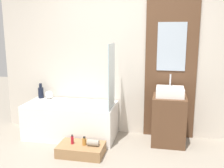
# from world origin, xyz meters

# --- Properties ---
(wall_tiled_back) EXTENTS (4.20, 0.06, 2.60)m
(wall_tiled_back) POSITION_xyz_m (0.00, 1.58, 1.30)
(wall_tiled_back) COLOR beige
(wall_tiled_back) RESTS_ON ground_plane
(wall_wood_accent) EXTENTS (0.80, 0.04, 2.60)m
(wall_wood_accent) POSITION_xyz_m (0.77, 1.53, 1.31)
(wall_wood_accent) COLOR brown
(wall_wood_accent) RESTS_ON ground_plane
(bathtub) EXTENTS (1.44, 0.68, 0.56)m
(bathtub) POSITION_xyz_m (-0.78, 1.19, 0.28)
(bathtub) COLOR white
(bathtub) RESTS_ON ground_plane
(glass_shower_screen) EXTENTS (0.01, 0.46, 0.97)m
(glass_shower_screen) POSITION_xyz_m (-0.09, 1.10, 1.04)
(glass_shower_screen) COLOR silver
(glass_shower_screen) RESTS_ON bathtub
(wooden_step_bench) EXTENTS (0.64, 0.40, 0.15)m
(wooden_step_bench) POSITION_xyz_m (-0.43, 0.61, 0.07)
(wooden_step_bench) COLOR #997047
(wooden_step_bench) RESTS_ON ground_plane
(vanity_cabinet) EXTENTS (0.50, 0.51, 0.74)m
(vanity_cabinet) POSITION_xyz_m (0.77, 1.26, 0.37)
(vanity_cabinet) COLOR brown
(vanity_cabinet) RESTS_ON ground_plane
(sink) EXTENTS (0.41, 0.35, 0.32)m
(sink) POSITION_xyz_m (0.77, 1.26, 0.81)
(sink) COLOR white
(sink) RESTS_ON vanity_cabinet
(vase_tall_dark) EXTENTS (0.09, 0.09, 0.26)m
(vase_tall_dark) POSITION_xyz_m (-1.41, 1.43, 0.66)
(vase_tall_dark) COLOR black
(vase_tall_dark) RESTS_ON bathtub
(vase_round_light) EXTENTS (0.14, 0.14, 0.14)m
(vase_round_light) POSITION_xyz_m (-1.25, 1.41, 0.63)
(vase_round_light) COLOR silver
(vase_round_light) RESTS_ON bathtub
(bottle_soap_primary) EXTENTS (0.04, 0.04, 0.14)m
(bottle_soap_primary) POSITION_xyz_m (-0.56, 0.61, 0.21)
(bottle_soap_primary) COLOR #B21928
(bottle_soap_primary) RESTS_ON wooden_step_bench
(bottle_soap_secondary) EXTENTS (0.05, 0.05, 0.12)m
(bottle_soap_secondary) POSITION_xyz_m (-0.38, 0.61, 0.20)
(bottle_soap_secondary) COLOR #B2752D
(bottle_soap_secondary) RESTS_ON wooden_step_bench
(towel_roll) EXTENTS (0.16, 0.09, 0.09)m
(towel_roll) POSITION_xyz_m (-0.25, 0.61, 0.19)
(towel_roll) COLOR gray
(towel_roll) RESTS_ON wooden_step_bench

